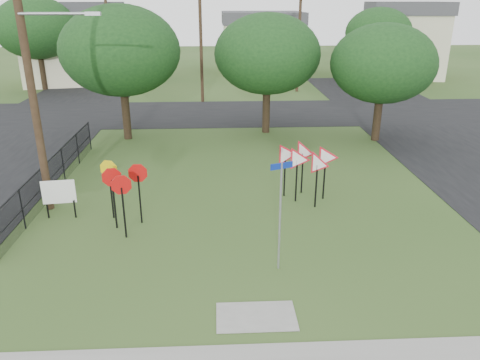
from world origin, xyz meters
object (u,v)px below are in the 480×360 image
street_name_sign (280,211)px  stop_sign_cluster (120,182)px  yield_sign_cluster (306,160)px  info_board (59,193)px

street_name_sign → stop_sign_cluster: 5.87m
yield_sign_cluster → info_board: (-9.09, -1.27, -0.68)m
street_name_sign → yield_sign_cluster: bearing=71.9°
yield_sign_cluster → info_board: bearing=-172.0°
stop_sign_cluster → yield_sign_cluster: bearing=17.1°
stop_sign_cluster → street_name_sign: bearing=-30.8°
info_board → yield_sign_cluster: bearing=8.0°
info_board → stop_sign_cluster: bearing=-18.3°
yield_sign_cluster → stop_sign_cluster: bearing=-162.9°
street_name_sign → yield_sign_cluster: size_ratio=1.33×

